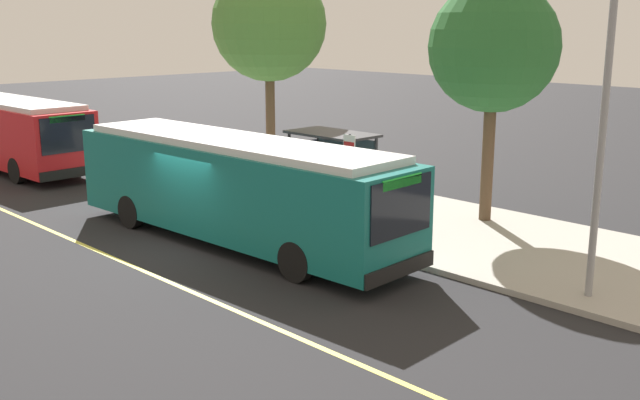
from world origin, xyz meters
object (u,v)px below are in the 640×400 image
at_px(transit_bus_second, 6,130).
at_px(route_sign_post, 349,169).
at_px(transit_bus_main, 235,186).
at_px(waiting_bench, 334,192).

relative_size(transit_bus_second, route_sign_post, 3.89).
distance_m(transit_bus_main, route_sign_post, 3.30).
bearing_deg(transit_bus_main, waiting_bench, 97.34).
bearing_deg(route_sign_post, waiting_bench, 143.20).
xyz_separation_m(waiting_bench, route_sign_post, (2.25, -1.68, 1.32)).
distance_m(transit_bus_main, waiting_bench, 4.65).
relative_size(transit_bus_main, waiting_bench, 7.28).
bearing_deg(route_sign_post, transit_bus_main, -120.57).
bearing_deg(transit_bus_second, waiting_bench, 16.99).
bearing_deg(transit_bus_second, route_sign_post, 9.49).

